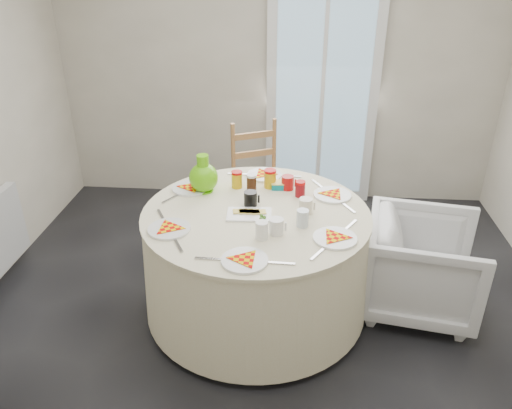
# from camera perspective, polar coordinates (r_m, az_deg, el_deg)

# --- Properties ---
(floor) EXTENTS (4.00, 4.00, 0.00)m
(floor) POSITION_cam_1_polar(r_m,az_deg,el_deg) (3.37, 0.70, -13.82)
(floor) COLOR black
(floor) RESTS_ON ground
(wall_back) EXTENTS (4.00, 0.02, 2.60)m
(wall_back) POSITION_cam_1_polar(r_m,az_deg,el_deg) (4.62, 2.60, 15.92)
(wall_back) COLOR #BCB5A3
(wall_back) RESTS_ON floor
(glass_door) EXTENTS (1.00, 0.08, 2.10)m
(glass_door) POSITION_cam_1_polar(r_m,az_deg,el_deg) (4.63, 7.58, 12.57)
(glass_door) COLOR silver
(glass_door) RESTS_ON floor
(table) EXTENTS (1.47, 1.47, 0.74)m
(table) POSITION_cam_1_polar(r_m,az_deg,el_deg) (3.30, -0.00, -6.55)
(table) COLOR beige
(table) RESTS_ON floor
(wooden_chair) EXTENTS (0.56, 0.55, 0.96)m
(wooden_chair) POSITION_cam_1_polar(r_m,az_deg,el_deg) (4.16, 0.56, 2.55)
(wooden_chair) COLOR #A96846
(wooden_chair) RESTS_ON floor
(armchair) EXTENTS (0.78, 0.81, 0.73)m
(armchair) POSITION_cam_1_polar(r_m,az_deg,el_deg) (3.49, 18.57, -5.89)
(armchair) COLOR silver
(armchair) RESTS_ON floor
(place_settings) EXTENTS (1.40, 1.40, 0.03)m
(place_settings) POSITION_cam_1_polar(r_m,az_deg,el_deg) (3.10, -0.00, -0.49)
(place_settings) COLOR white
(place_settings) RESTS_ON table
(jar_cluster) EXTENTS (0.54, 0.35, 0.14)m
(jar_cluster) POSITION_cam_1_polar(r_m,az_deg,el_deg) (3.34, 1.20, 2.60)
(jar_cluster) COLOR #AB8112
(jar_cluster) RESTS_ON table
(butter_tub) EXTENTS (0.13, 0.10, 0.05)m
(butter_tub) POSITION_cam_1_polar(r_m,az_deg,el_deg) (3.40, 2.79, 2.43)
(butter_tub) COLOR #047B87
(butter_tub) RESTS_ON table
(green_pitcher) EXTENTS (0.20, 0.20, 0.25)m
(green_pitcher) POSITION_cam_1_polar(r_m,az_deg,el_deg) (3.35, -6.03, 3.46)
(green_pitcher) COLOR #58BD0A
(green_pitcher) RESTS_ON table
(cheese_platter) EXTENTS (0.28, 0.19, 0.04)m
(cheese_platter) POSITION_cam_1_polar(r_m,az_deg,el_deg) (3.06, -0.79, -0.85)
(cheese_platter) COLOR silver
(cheese_platter) RESTS_ON table
(mugs_glasses) EXTENTS (0.75, 0.75, 0.12)m
(mugs_glasses) POSITION_cam_1_polar(r_m,az_deg,el_deg) (3.05, 2.53, -0.21)
(mugs_glasses) COLOR #A59A99
(mugs_glasses) RESTS_ON table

